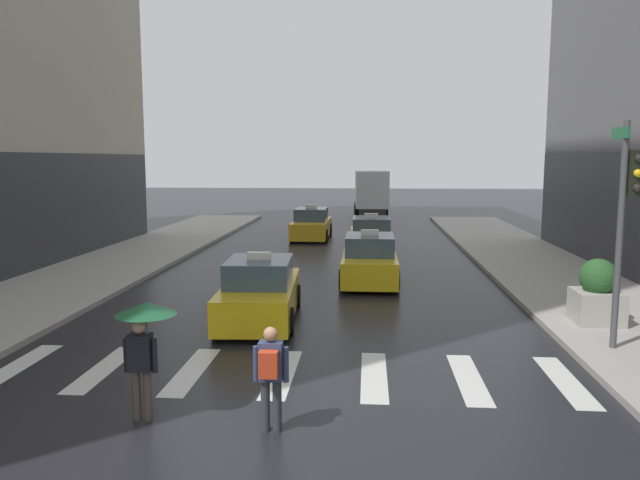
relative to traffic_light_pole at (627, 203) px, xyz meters
The scene contains 11 objects.
ground_plane 9.07m from the traffic_light_pole, 146.01° to the right, with size 160.00×160.00×0.00m, color black.
crosswalk_markings 7.93m from the traffic_light_pole, 166.14° to the right, with size 11.30×2.80×0.01m.
traffic_light_pole is the anchor object (origin of this frame).
taxi_lead 8.81m from the traffic_light_pole, 164.79° to the left, with size 2.11×4.62×1.80m.
taxi_second 9.49m from the traffic_light_pole, 125.39° to the left, with size 1.95×4.55×1.80m.
taxi_third 14.98m from the traffic_light_pole, 110.75° to the left, with size 2.00×4.57×1.80m.
taxi_fourth 20.63m from the traffic_light_pole, 113.98° to the left, with size 1.97×4.56×1.80m.
box_truck 31.67m from the traffic_light_pole, 99.43° to the left, with size 2.49×7.61×3.35m.
pedestrian_with_umbrella 9.90m from the traffic_light_pole, 155.51° to the right, with size 0.96×0.96×1.94m.
pedestrian_with_backpack 8.39m from the traffic_light_pole, 147.59° to the right, with size 0.55×0.43×1.65m.
planter_near_corner 3.17m from the traffic_light_pole, 82.33° to the left, with size 1.10×1.10×1.60m.
Camera 1 is at (1.65, -8.48, 4.16)m, focal length 34.50 mm.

